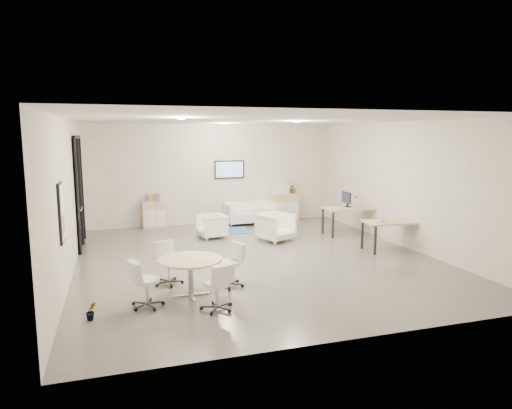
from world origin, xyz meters
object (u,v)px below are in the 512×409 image
object	(u,v)px
sideboard_left	(155,215)
armchair_right	(276,226)
sideboard_right	(285,207)
round_table	(190,263)
desk_front	(392,224)
loveseat	(251,213)
armchair_left	(212,225)
desk_rear	(350,210)

from	to	relation	value
sideboard_left	armchair_right	xyz separation A→B (m)	(2.99, -2.74, -0.00)
sideboard_right	round_table	size ratio (longest dim) A/B	0.82
desk_front	round_table	distance (m)	5.65
desk_front	armchair_right	bearing A→B (deg)	149.67
sideboard_left	desk_front	distance (m)	7.08
loveseat	desk_front	world-z (taller)	desk_front
armchair_right	desk_front	distance (m)	3.04
loveseat	armchair_right	xyz separation A→B (m)	(-0.05, -2.55, 0.09)
sideboard_right	armchair_right	world-z (taller)	sideboard_right
armchair_left	round_table	size ratio (longest dim) A/B	0.65
loveseat	round_table	world-z (taller)	loveseat
loveseat	desk_rear	distance (m)	3.34
sideboard_right	armchair_left	size ratio (longest dim) A/B	1.26
sideboard_right	desk_front	xyz separation A→B (m)	(1.14, -4.50, 0.20)
loveseat	desk_front	size ratio (longest dim) A/B	1.14
loveseat	round_table	size ratio (longest dim) A/B	1.48
loveseat	desk_front	distance (m)	4.97
sideboard_left	armchair_right	world-z (taller)	sideboard_left
sideboard_left	armchair_left	xyz separation A→B (m)	(1.40, -1.85, -0.05)
round_table	loveseat	bearing A→B (deg)	64.27
sideboard_right	round_table	world-z (taller)	sideboard_right
armchair_left	desk_rear	distance (m)	4.00
sideboard_right	armchair_right	xyz separation A→B (m)	(-1.30, -2.71, -0.04)
desk_rear	round_table	world-z (taller)	desk_rear
round_table	armchair_left	bearing A→B (deg)	73.57
sideboard_right	armchair_right	size ratio (longest dim) A/B	1.10
sideboard_left	sideboard_right	distance (m)	4.29
desk_rear	desk_front	distance (m)	1.92
desk_front	desk_rear	bearing A→B (deg)	99.46
sideboard_left	armchair_right	size ratio (longest dim) A/B	1.01
sideboard_right	armchair_left	xyz separation A→B (m)	(-2.89, -1.83, -0.09)
sideboard_left	round_table	world-z (taller)	sideboard_left
loveseat	desk_rear	bearing A→B (deg)	-49.52
loveseat	armchair_left	distance (m)	2.33
desk_rear	sideboard_right	bearing A→B (deg)	113.74
sideboard_right	loveseat	size ratio (longest dim) A/B	0.55
armchair_left	desk_front	world-z (taller)	armchair_left
desk_rear	round_table	bearing A→B (deg)	-142.52
armchair_left	desk_front	distance (m)	4.85
armchair_right	armchair_left	bearing A→B (deg)	125.99
sideboard_left	armchair_right	bearing A→B (deg)	-42.49
sideboard_right	desk_rear	distance (m)	2.79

